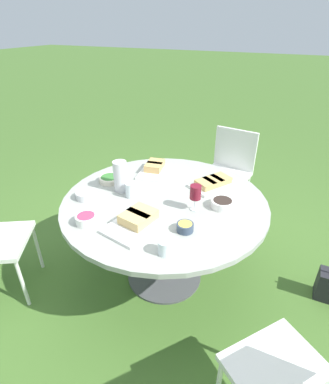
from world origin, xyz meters
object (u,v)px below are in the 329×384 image
(dining_table, at_px, (164,212))
(chair_near_right, at_px, (229,166))
(wine_glass, at_px, (195,193))
(chair_near_left, at_px, (301,383))
(water_pitcher, at_px, (120,176))

(dining_table, bearing_deg, chair_near_right, -98.70)
(dining_table, xyz_separation_m, chair_near_right, (-0.18, -1.20, -0.11))
(chair_near_right, xyz_separation_m, wine_glass, (-0.05, 1.23, 0.34))
(chair_near_left, distance_m, water_pitcher, 1.57)
(chair_near_left, xyz_separation_m, chair_near_right, (0.81, -1.98, 0.00))
(wine_glass, bearing_deg, dining_table, -7.35)
(water_pitcher, bearing_deg, wine_glass, 178.55)
(chair_near_left, bearing_deg, water_pitcher, -29.70)
(dining_table, relative_size, chair_near_right, 1.62)
(dining_table, height_order, water_pitcher, water_pitcher)
(dining_table, relative_size, water_pitcher, 6.24)
(water_pitcher, xyz_separation_m, wine_glass, (-0.58, 0.01, 0.01))
(water_pitcher, distance_m, wine_glass, 0.58)
(chair_near_right, relative_size, water_pitcher, 3.84)
(chair_near_right, xyz_separation_m, water_pitcher, (0.53, 1.21, 0.33))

